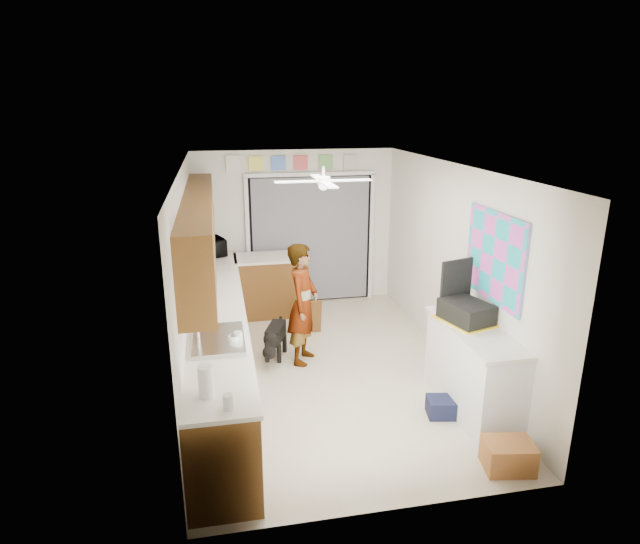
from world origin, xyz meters
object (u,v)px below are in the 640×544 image
microwave (212,247)px  soap_bottle (206,294)px  navy_crate (442,407)px  dog (276,339)px  cardboard_box (508,456)px  man (303,304)px  cup (234,339)px  suitcase (466,312)px  paper_towel_roll (206,381)px

microwave → soap_bottle: bearing=156.9°
microwave → soap_bottle: soap_bottle is taller
navy_crate → dog: bearing=132.5°
navy_crate → soap_bottle: bearing=152.5°
cardboard_box → man: (-1.47, 2.49, 0.64)m
soap_bottle → cardboard_box: size_ratio=0.72×
navy_crate → dog: size_ratio=0.50×
cup → suitcase: bearing=2.1°
paper_towel_roll → dog: size_ratio=0.43×
soap_bottle → suitcase: size_ratio=0.60×
man → microwave: bearing=53.8°
paper_towel_roll → cardboard_box: (2.62, -0.17, -0.94)m
paper_towel_roll → man: size_ratio=0.17×
man → dog: size_ratio=2.47×
microwave → man: 2.27m
man → cardboard_box: bearing=-124.7°
microwave → man: bearing=-171.9°
dog → man: bearing=-6.7°
dog → cup: bearing=-90.0°
microwave → dog: size_ratio=0.76×
soap_bottle → paper_towel_roll: (0.02, -2.02, -0.02)m
microwave → paper_towel_roll: (-0.06, -4.28, 0.00)m
cardboard_box → man: size_ratio=0.28×
cup → man: size_ratio=0.08×
soap_bottle → dog: size_ratio=0.49×
microwave → dog: microwave is taller
cardboard_box → suitcase: bearing=85.6°
suitcase → microwave: bearing=112.8°
cardboard_box → soap_bottle: bearing=140.3°
suitcase → navy_crate: suitcase is taller
cardboard_box → microwave: bearing=119.9°
cup → dog: (0.57, 1.54, -0.74)m
paper_towel_roll → navy_crate: paper_towel_roll is taller
microwave → cardboard_box: (2.56, -4.45, -0.94)m
paper_towel_roll → cardboard_box: bearing=-3.7°
soap_bottle → dog: (0.84, 0.46, -0.85)m
soap_bottle → cup: size_ratio=2.56×
cup → navy_crate: bearing=-4.9°
cup → paper_towel_roll: (-0.25, -0.95, 0.09)m
microwave → soap_bottle: 2.26m
navy_crate → suitcase: bearing=40.5°
dog → microwave: bearing=133.1°
soap_bottle → navy_crate: 2.90m
cup → man: (0.90, 1.37, -0.21)m
microwave → suitcase: size_ratio=0.93×
cardboard_box → navy_crate: size_ratio=1.37×
cardboard_box → dog: (-1.80, 2.66, 0.11)m
dog → navy_crate: bearing=-27.3°
microwave → navy_crate: microwave is taller
cardboard_box → navy_crate: (-0.23, 0.94, -0.04)m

